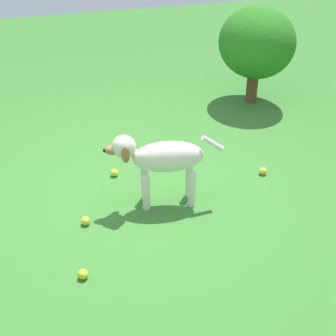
% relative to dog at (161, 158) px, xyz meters
% --- Properties ---
extents(ground, '(14.00, 14.00, 0.00)m').
position_rel_dog_xyz_m(ground, '(0.22, 0.17, -0.40)').
color(ground, '#38722D').
extents(dog, '(0.34, 0.89, 0.61)m').
position_rel_dog_xyz_m(dog, '(0.00, 0.00, 0.00)').
color(dog, silver).
rests_on(dog, ground).
extents(tennis_ball_0, '(0.07, 0.07, 0.07)m').
position_rel_dog_xyz_m(tennis_ball_0, '(-0.61, 0.74, -0.37)').
color(tennis_ball_0, '#C6D92B').
rests_on(tennis_ball_0, ground).
extents(tennis_ball_1, '(0.07, 0.07, 0.07)m').
position_rel_dog_xyz_m(tennis_ball_1, '(0.81, -0.02, -0.37)').
color(tennis_ball_1, '#C8E22B').
rests_on(tennis_ball_1, ground).
extents(tennis_ball_2, '(0.07, 0.07, 0.07)m').
position_rel_dog_xyz_m(tennis_ball_2, '(0.09, -0.98, -0.37)').
color(tennis_ball_2, '#D2D138').
rests_on(tennis_ball_2, ground).
extents(tennis_ball_3, '(0.07, 0.07, 0.07)m').
position_rel_dog_xyz_m(tennis_ball_3, '(-0.08, 0.62, -0.37)').
color(tennis_ball_3, yellow).
rests_on(tennis_ball_3, ground).
extents(tennis_ball_4, '(0.07, 0.07, 0.07)m').
position_rel_dog_xyz_m(tennis_ball_4, '(0.51, 0.25, -0.37)').
color(tennis_ball_4, yellow).
rests_on(tennis_ball_4, ground).
extents(shrub_far, '(0.93, 0.84, 1.10)m').
position_rel_dog_xyz_m(shrub_far, '(1.59, -1.69, 0.29)').
color(shrub_far, brown).
rests_on(shrub_far, ground).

